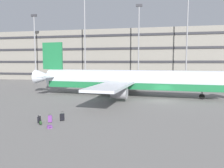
# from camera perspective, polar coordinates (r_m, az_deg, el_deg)

# --- Properties ---
(ground_plane) EXTENTS (600.00, 600.00, 0.00)m
(ground_plane) POSITION_cam_1_polar(r_m,az_deg,el_deg) (36.97, 12.69, -4.22)
(ground_plane) COLOR slate
(terminal_structure) EXTENTS (139.42, 20.12, 17.04)m
(terminal_structure) POSITION_cam_1_polar(r_m,az_deg,el_deg) (81.38, 12.44, 7.10)
(terminal_structure) COLOR gray
(terminal_structure) RESTS_ON ground_plane
(airliner) EXTENTS (38.37, 31.06, 10.12)m
(airliner) POSITION_cam_1_polar(r_m,az_deg,el_deg) (40.64, 4.02, 0.85)
(airliner) COLOR silver
(airliner) RESTS_ON ground_plane
(light_mast_far_left) EXTENTS (1.80, 0.50, 21.21)m
(light_mast_far_left) POSITION_cam_1_polar(r_m,az_deg,el_deg) (75.90, -19.19, 9.88)
(light_mast_far_left) COLOR gray
(light_mast_far_left) RESTS_ON ground_plane
(light_mast_left) EXTENTS (1.80, 0.50, 25.52)m
(light_mast_left) POSITION_cam_1_polar(r_m,az_deg,el_deg) (69.08, -6.99, 12.45)
(light_mast_left) COLOR gray
(light_mast_left) RESTS_ON ground_plane
(light_mast_center_left) EXTENTS (1.80, 0.50, 22.60)m
(light_mast_center_left) POSITION_cam_1_polar(r_m,az_deg,el_deg) (65.53, 6.87, 11.51)
(light_mast_center_left) COLOR gray
(light_mast_center_left) RESTS_ON ground_plane
(light_mast_center_right) EXTENTS (1.80, 0.50, 24.85)m
(light_mast_center_right) POSITION_cam_1_polar(r_m,az_deg,el_deg) (65.81, 18.71, 12.24)
(light_mast_center_right) COLOR gray
(light_mast_center_right) RESTS_ON ground_plane
(suitcase_red) EXTENTS (0.47, 0.46, 1.01)m
(suitcase_red) POSITION_cam_1_polar(r_m,az_deg,el_deg) (24.49, -12.67, -8.25)
(suitcase_red) COLOR black
(suitcase_red) RESTS_ON ground_plane
(suitcase_black) EXTENTS (0.44, 0.36, 0.87)m
(suitcase_black) POSITION_cam_1_polar(r_m,az_deg,el_deg) (24.18, -15.61, -8.56)
(suitcase_black) COLOR #72388C
(suitcase_black) RESTS_ON ground_plane
(suitcase_upright) EXTENTS (0.31, 0.50, 0.77)m
(suitcase_upright) POSITION_cam_1_polar(r_m,az_deg,el_deg) (24.35, -18.20, -8.62)
(suitcase_upright) COLOR black
(suitcase_upright) RESTS_ON ground_plane
(suitcase_small) EXTENTS (0.71, 0.76, 0.21)m
(suitcase_small) POSITION_cam_1_polar(r_m,az_deg,el_deg) (22.36, -15.71, -10.50)
(suitcase_small) COLOR #72388C
(suitcase_small) RESTS_ON ground_plane
(backpack_laid_flat) EXTENTS (0.40, 0.38, 0.48)m
(backpack_laid_flat) POSITION_cam_1_polar(r_m,az_deg,el_deg) (23.58, -17.85, -9.46)
(backpack_laid_flat) COLOR #264C26
(backpack_laid_flat) RESTS_ON ground_plane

